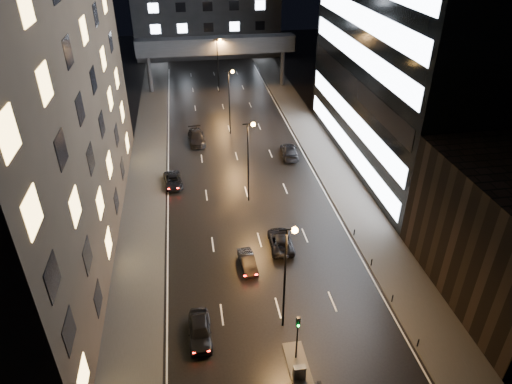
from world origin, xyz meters
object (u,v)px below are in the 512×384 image
car_toward_a (281,241)px  utility_cabinet (299,372)px  car_toward_b (289,151)px  car_away_a (200,331)px  car_away_d (196,137)px  car_away_b (248,262)px  car_away_c (173,181)px

car_toward_a → utility_cabinet: bearing=85.8°
car_toward_b → car_away_a: bearing=71.6°
car_toward_a → car_away_d: bearing=-71.9°
car_away_b → car_away_d: car_away_d is taller
car_away_b → car_toward_b: bearing=63.4°
car_away_a → car_toward_a: 14.04m
car_away_c → utility_cabinet: bearing=-79.5°
car_away_a → car_toward_b: 34.14m
car_toward_b → utility_cabinet: (-7.36, -36.03, -0.06)m
car_away_b → utility_cabinet: size_ratio=3.33×
car_away_a → car_toward_a: size_ratio=0.92×
car_away_b → car_away_c: (-7.13, 17.23, 0.01)m
car_away_a → car_away_b: 9.57m
utility_cabinet → car_away_c: bearing=106.0°
car_away_a → car_toward_a: (8.99, 10.78, -0.09)m
car_away_a → car_away_d: bearing=87.5°
car_toward_a → car_away_c: bearing=-50.2°
car_away_d → car_toward_b: bearing=-31.4°
car_away_c → car_toward_b: car_toward_b is taller
car_toward_b → car_away_d: bearing=-21.4°
car_away_c → car_toward_b: bearing=12.6°
car_toward_a → car_away_b: bearing=37.3°
car_away_a → car_toward_b: bearing=64.8°
car_toward_b → car_away_c: bearing=25.4°
car_away_a → utility_cabinet: (7.09, -5.11, -0.05)m
utility_cabinet → car_away_b: bearing=97.9°
car_toward_a → car_toward_b: bearing=-102.5°
car_away_d → car_toward_a: (7.45, -27.01, -0.13)m
car_away_a → car_away_c: bearing=94.4°
car_away_d → utility_cabinet: car_away_d is taller
car_away_c → car_toward_b: (16.48, 5.60, 0.15)m
car_away_d → car_away_a: bearing=-95.8°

